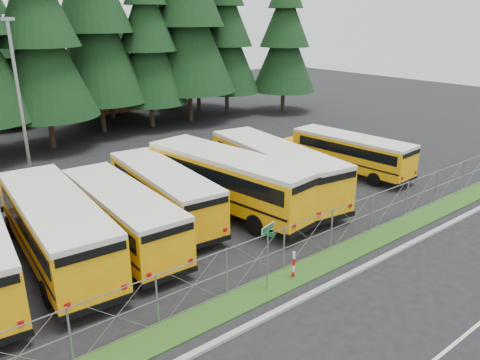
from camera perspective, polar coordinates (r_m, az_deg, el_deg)
name	(u,v)px	position (r m, az deg, el deg)	size (l,w,h in m)	color
ground	(284,254)	(21.58, 5.37, -8.94)	(120.00, 120.00, 0.00)	black
curb	(337,281)	(19.75, 11.73, -11.98)	(50.00, 0.25, 0.12)	gray
grass_verge	(311,268)	(20.54, 8.70, -10.56)	(50.00, 1.40, 0.06)	#1F4212
road_lane_line	(453,345)	(17.70, 24.51, -17.85)	(50.00, 0.12, 0.01)	beige
chainlink_fence	(301,242)	(20.50, 7.40, -7.48)	(44.00, 0.10, 2.00)	gray
brick_building	(80,83)	(57.37, -18.97, 11.16)	(22.00, 10.00, 6.00)	brown
bus_2	(54,228)	(21.83, -21.68, -5.51)	(2.75, 11.66, 3.06)	orange
bus_3	(119,216)	(22.54, -14.58, -4.27)	(2.52, 10.69, 2.80)	orange
bus_4	(161,193)	(24.96, -9.62, -1.57)	(2.51, 10.65, 2.79)	orange
bus_5	(224,181)	(25.70, -2.02, -0.16)	(2.90, 12.29, 3.22)	orange
bus_6	(271,170)	(27.64, 3.80, 1.16)	(2.85, 12.06, 3.16)	orange
bus_east	(347,154)	(32.74, 12.88, 3.12)	(2.35, 9.96, 2.61)	orange
street_sign	(268,244)	(17.95, 3.40, -7.74)	(0.82, 0.54, 2.81)	gray
striped_bollard	(294,265)	(19.50, 6.55, -10.27)	(0.11, 0.11, 1.20)	#B20C0C
light_standard	(20,102)	(30.20, -25.24, 8.61)	(0.70, 0.35, 10.14)	gray
conifer_4	(39,35)	(40.07, -23.35, 15.92)	(7.98, 7.98, 17.65)	black
conifer_5	(93,21)	(44.43, -17.43, 18.00)	(8.83, 8.83, 19.54)	black
conifer_6	(147,42)	(45.51, -11.22, 16.14)	(7.14, 7.14, 15.79)	black
conifer_7	(187,16)	(47.85, -6.44, 19.28)	(9.23, 9.23, 20.41)	black
conifer_8	(226,39)	(51.53, -1.67, 16.85)	(7.16, 7.16, 15.84)	black
conifer_9	(285,39)	(52.93, 5.46, 16.69)	(7.03, 7.03, 15.55)	black
conifer_12	(106,33)	(50.51, -16.04, 16.81)	(7.73, 7.73, 17.09)	black
conifer_13	(197,20)	(53.58, -5.32, 18.85)	(8.82, 8.82, 19.52)	black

